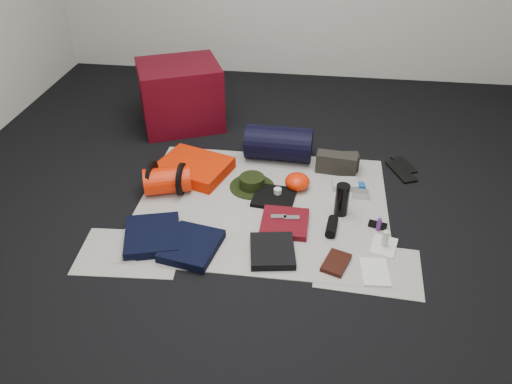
# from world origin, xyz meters

# --- Properties ---
(floor) EXTENTS (4.50, 4.50, 0.02)m
(floor) POSITION_xyz_m (0.00, 0.00, -0.01)
(floor) COLOR black
(floor) RESTS_ON ground
(newspaper_mat) EXTENTS (1.60, 1.30, 0.01)m
(newspaper_mat) POSITION_xyz_m (0.00, 0.00, 0.00)
(newspaper_mat) COLOR beige
(newspaper_mat) RESTS_ON floor
(newspaper_sheet_front_left) EXTENTS (0.61, 0.44, 0.00)m
(newspaper_sheet_front_left) POSITION_xyz_m (-0.70, -0.55, 0.00)
(newspaper_sheet_front_left) COLOR beige
(newspaper_sheet_front_left) RESTS_ON floor
(newspaper_sheet_front_right) EXTENTS (0.60, 0.43, 0.00)m
(newspaper_sheet_front_right) POSITION_xyz_m (0.65, -0.50, 0.00)
(newspaper_sheet_front_right) COLOR beige
(newspaper_sheet_front_right) RESTS_ON floor
(red_cabinet) EXTENTS (0.78, 0.72, 0.52)m
(red_cabinet) POSITION_xyz_m (-0.79, 1.04, 0.26)
(red_cabinet) COLOR #4F0510
(red_cabinet) RESTS_ON floor
(sleeping_pad) EXTENTS (0.56, 0.51, 0.09)m
(sleeping_pad) POSITION_xyz_m (-0.53, 0.32, 0.05)
(sleeping_pad) COLOR red
(sleeping_pad) RESTS_ON newspaper_mat
(stuff_sack) EXTENTS (0.34, 0.27, 0.18)m
(stuff_sack) POSITION_xyz_m (-0.64, 0.07, 0.10)
(stuff_sack) COLOR red
(stuff_sack) RESTS_ON newspaper_mat
(sack_strap_left) EXTENTS (0.02, 0.22, 0.22)m
(sack_strap_left) POSITION_xyz_m (-0.74, 0.07, 0.11)
(sack_strap_left) COLOR black
(sack_strap_left) RESTS_ON newspaper_mat
(sack_strap_right) EXTENTS (0.02, 0.22, 0.22)m
(sack_strap_right) POSITION_xyz_m (-0.54, 0.07, 0.11)
(sack_strap_right) COLOR black
(sack_strap_right) RESTS_ON newspaper_mat
(navy_duffel) EXTENTS (0.49, 0.27, 0.25)m
(navy_duffel) POSITION_xyz_m (0.05, 0.59, 0.13)
(navy_duffel) COLOR black
(navy_duffel) RESTS_ON newspaper_mat
(boonie_brim) EXTENTS (0.32, 0.32, 0.01)m
(boonie_brim) POSITION_xyz_m (-0.09, 0.19, 0.01)
(boonie_brim) COLOR black
(boonie_brim) RESTS_ON newspaper_mat
(boonie_crown) EXTENTS (0.17, 0.17, 0.07)m
(boonie_crown) POSITION_xyz_m (-0.09, 0.19, 0.05)
(boonie_crown) COLOR black
(boonie_crown) RESTS_ON boonie_brim
(hiking_boot_left) EXTENTS (0.26, 0.13, 0.13)m
(hiking_boot_left) POSITION_xyz_m (0.50, 0.49, 0.07)
(hiking_boot_left) COLOR #292620
(hiking_boot_left) RESTS_ON newspaper_mat
(hiking_boot_right) EXTENTS (0.29, 0.14, 0.14)m
(hiking_boot_right) POSITION_xyz_m (0.47, 0.46, 0.08)
(hiking_boot_right) COLOR #292620
(hiking_boot_right) RESTS_ON newspaper_mat
(flip_flop_left) EXTENTS (0.21, 0.30, 0.02)m
(flip_flop_left) POSITION_xyz_m (0.93, 0.52, 0.01)
(flip_flop_left) COLOR black
(flip_flop_left) RESTS_ON floor
(flip_flop_right) EXTENTS (0.18, 0.25, 0.01)m
(flip_flop_right) POSITION_xyz_m (0.96, 0.62, 0.01)
(flip_flop_right) COLOR black
(flip_flop_right) RESTS_ON floor
(trousers_navy_a) EXTENTS (0.40, 0.43, 0.06)m
(trousers_navy_a) POSITION_xyz_m (-0.60, -0.42, 0.03)
(trousers_navy_a) COLOR black
(trousers_navy_a) RESTS_ON newspaper_mat
(trousers_navy_b) EXTENTS (0.35, 0.38, 0.05)m
(trousers_navy_b) POSITION_xyz_m (-0.35, -0.48, 0.03)
(trousers_navy_b) COLOR black
(trousers_navy_b) RESTS_ON newspaper_mat
(trousers_charcoal) EXTENTS (0.29, 0.32, 0.04)m
(trousers_charcoal) POSITION_xyz_m (0.11, -0.46, 0.03)
(trousers_charcoal) COLOR black
(trousers_charcoal) RESTS_ON newspaper_mat
(black_tshirt) EXTENTS (0.29, 0.28, 0.03)m
(black_tshirt) POSITION_xyz_m (0.07, 0.07, 0.02)
(black_tshirt) COLOR black
(black_tshirt) RESTS_ON newspaper_mat
(red_shirt) EXTENTS (0.29, 0.29, 0.04)m
(red_shirt) POSITION_xyz_m (0.16, -0.19, 0.02)
(red_shirt) COLOR #5B0911
(red_shirt) RESTS_ON newspaper_mat
(orange_stuff_sack) EXTENTS (0.20, 0.20, 0.11)m
(orange_stuff_sack) POSITION_xyz_m (0.21, 0.22, 0.06)
(orange_stuff_sack) COLOR red
(orange_stuff_sack) RESTS_ON newspaper_mat
(first_aid_pouch) EXTENTS (0.18, 0.14, 0.04)m
(first_aid_pouch) POSITION_xyz_m (0.53, 0.28, 0.03)
(first_aid_pouch) COLOR #979F98
(first_aid_pouch) RESTS_ON newspaper_mat
(water_bottle) EXTENTS (0.10, 0.10, 0.21)m
(water_bottle) POSITION_xyz_m (0.50, -0.03, 0.11)
(water_bottle) COLOR black
(water_bottle) RESTS_ON newspaper_mat
(speaker) EXTENTS (0.08, 0.17, 0.06)m
(speaker) POSITION_xyz_m (0.45, -0.20, 0.04)
(speaker) COLOR black
(speaker) RESTS_ON newspaper_mat
(compact_camera) EXTENTS (0.11, 0.07, 0.04)m
(compact_camera) POSITION_xyz_m (0.63, 0.18, 0.03)
(compact_camera) COLOR #BABABF
(compact_camera) RESTS_ON newspaper_mat
(cyan_case) EXTENTS (0.10, 0.07, 0.03)m
(cyan_case) POSITION_xyz_m (0.62, 0.28, 0.02)
(cyan_case) COLOR #104C9E
(cyan_case) RESTS_ON newspaper_mat
(toiletry_purple) EXTENTS (0.03, 0.03, 0.08)m
(toiletry_purple) POSITION_xyz_m (0.73, -0.16, 0.05)
(toiletry_purple) COLOR #502370
(toiletry_purple) RESTS_ON newspaper_mat
(toiletry_clear) EXTENTS (0.05, 0.05, 0.11)m
(toiletry_clear) POSITION_xyz_m (0.75, -0.31, 0.06)
(toiletry_clear) COLOR #BABFBA
(toiletry_clear) RESTS_ON newspaper_mat
(paperback_book) EXTENTS (0.18, 0.22, 0.03)m
(paperback_book) POSITION_xyz_m (0.47, -0.50, 0.02)
(paperback_book) COLOR black
(paperback_book) RESTS_ON newspaper_mat
(map_booklet) EXTENTS (0.16, 0.22, 0.01)m
(map_booklet) POSITION_xyz_m (0.69, -0.53, 0.01)
(map_booklet) COLOR silver
(map_booklet) RESTS_ON newspaper_mat
(map_printout) EXTENTS (0.18, 0.21, 0.01)m
(map_printout) POSITION_xyz_m (0.75, -0.31, 0.01)
(map_printout) COLOR silver
(map_printout) RESTS_ON newspaper_mat
(sunglasses) EXTENTS (0.12, 0.07, 0.03)m
(sunglasses) POSITION_xyz_m (0.72, -0.13, 0.02)
(sunglasses) COLOR black
(sunglasses) RESTS_ON newspaper_mat
(key_cluster) EXTENTS (0.10, 0.10, 0.01)m
(key_cluster) POSITION_xyz_m (-0.69, -0.60, 0.01)
(key_cluster) COLOR #BABABF
(key_cluster) RESTS_ON newspaper_mat
(tape_roll) EXTENTS (0.05, 0.05, 0.04)m
(tape_roll) POSITION_xyz_m (0.09, 0.10, 0.05)
(tape_roll) COLOR beige
(tape_roll) RESTS_ON black_tshirt
(energy_bar_a) EXTENTS (0.10, 0.05, 0.01)m
(energy_bar_a) POSITION_xyz_m (0.12, -0.17, 0.05)
(energy_bar_a) COLOR #BABABF
(energy_bar_a) RESTS_ON red_shirt
(energy_bar_b) EXTENTS (0.10, 0.05, 0.01)m
(energy_bar_b) POSITION_xyz_m (0.20, -0.17, 0.05)
(energy_bar_b) COLOR #BABABF
(energy_bar_b) RESTS_ON red_shirt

